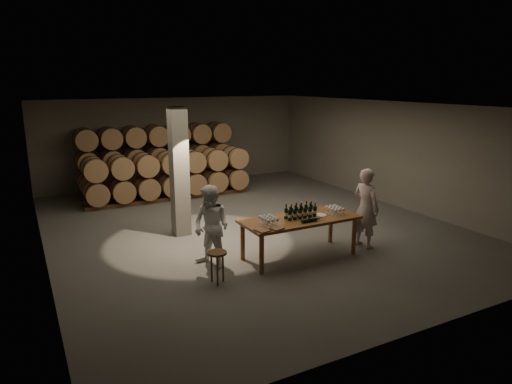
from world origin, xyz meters
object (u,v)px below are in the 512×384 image
person_man (366,208)px  person_woman (211,227)px  stool (217,257)px  notebook_near (277,228)px  plate (320,215)px  bottle_cluster (301,212)px  tasting_table (300,222)px

person_man → person_woman: bearing=69.9°
stool → person_woman: size_ratio=0.37×
notebook_near → person_woman: bearing=124.8°
plate → person_woman: 2.45m
bottle_cluster → notebook_near: bottle_cluster is taller
person_man → plate: bearing=73.7°
notebook_near → person_man: bearing=-10.6°
bottle_cluster → plate: bearing=-7.1°
notebook_near → person_man: 2.56m
plate → stool: 2.68m
tasting_table → person_woman: bearing=167.8°
tasting_table → person_woman: 1.95m
bottle_cluster → person_man: (1.69, -0.17, -0.08)m
plate → stool: plate is taller
person_woman → notebook_near: bearing=22.8°
bottle_cluster → notebook_near: 0.97m
plate → person_woman: person_woman is taller
tasting_table → notebook_near: bearing=-152.2°
bottle_cluster → notebook_near: bearing=-152.4°
plate → person_man: bearing=-5.2°
tasting_table → bottle_cluster: (0.03, 0.01, 0.22)m
plate → stool: size_ratio=0.48×
tasting_table → plate: 0.51m
notebook_near → person_woman: size_ratio=0.15×
plate → person_man: size_ratio=0.16×
tasting_table → bottle_cluster: bearing=20.0°
person_woman → stool: bearing=-44.5°
stool → person_man: size_ratio=0.34×
notebook_near → person_man: size_ratio=0.13×
bottle_cluster → person_man: bearing=-5.7°
bottle_cluster → plate: (0.47, -0.06, -0.11)m
tasting_table → notebook_near: notebook_near is taller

